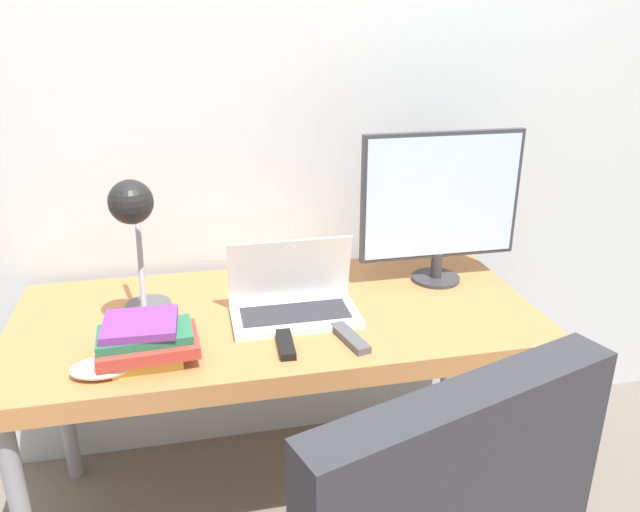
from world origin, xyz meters
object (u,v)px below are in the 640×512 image
desk_lamp (134,224)px  game_controller (102,368)px  laptop (293,300)px  monitor (441,202)px  book_stack (146,341)px

desk_lamp → game_controller: desk_lamp is taller
laptop → monitor: monitor is taller
book_stack → game_controller: size_ratio=1.69×
monitor → book_stack: size_ratio=2.01×
monitor → desk_lamp: 0.93m
monitor → game_controller: monitor is taller
book_stack → game_controller: book_stack is taller
desk_lamp → book_stack: 0.31m
desk_lamp → game_controller: bearing=-114.2°
desk_lamp → book_stack: size_ratio=1.70×
game_controller → monitor: bearing=20.1°
laptop → monitor: size_ratio=0.70×
laptop → book_stack: bearing=-156.9°
laptop → monitor: bearing=16.8°
monitor → game_controller: size_ratio=3.41×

